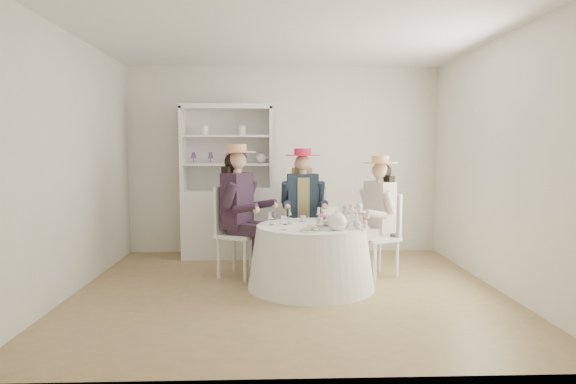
{
  "coord_description": "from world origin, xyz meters",
  "views": [
    {
      "loc": [
        -0.18,
        -5.04,
        1.5
      ],
      "look_at": [
        0.0,
        0.1,
        1.05
      ],
      "focal_mm": 30.0,
      "sensor_mm": 36.0,
      "label": 1
    }
  ],
  "objects": [
    {
      "name": "wall_left",
      "position": [
        -2.25,
        0.0,
        1.35
      ],
      "size": [
        0.0,
        4.5,
        4.5
      ],
      "primitive_type": "plane",
      "rotation": [
        1.57,
        0.0,
        1.57
      ],
      "color": "silver",
      "rests_on": "ground"
    },
    {
      "name": "flower_bowl",
      "position": [
        0.45,
        0.12,
        0.71
      ],
      "size": [
        0.28,
        0.28,
        0.05
      ],
      "primitive_type": "imported",
      "rotation": [
        0.0,
        0.0,
        -0.39
      ],
      "color": "white",
      "rests_on": "tea_table"
    },
    {
      "name": "tea_table",
      "position": [
        0.25,
        0.14,
        0.34
      ],
      "size": [
        1.39,
        1.39,
        0.68
      ],
      "rotation": [
        0.0,
        0.0,
        0.08
      ],
      "color": "white",
      "rests_on": "ground"
    },
    {
      "name": "sandwich_plate",
      "position": [
        0.24,
        -0.23,
        0.7
      ],
      "size": [
        0.27,
        0.27,
        0.06
      ],
      "rotation": [
        0.0,
        0.0,
        0.14
      ],
      "color": "white",
      "rests_on": "tea_table"
    },
    {
      "name": "teacup_a",
      "position": [
        0.01,
        0.23,
        0.71
      ],
      "size": [
        0.1,
        0.1,
        0.06
      ],
      "primitive_type": "imported",
      "rotation": [
        0.0,
        0.0,
        -0.32
      ],
      "color": "white",
      "rests_on": "tea_table"
    },
    {
      "name": "ground",
      "position": [
        0.0,
        0.0,
        0.0
      ],
      "size": [
        4.5,
        4.5,
        0.0
      ],
      "primitive_type": "plane",
      "color": "olive",
      "rests_on": "ground"
    },
    {
      "name": "spare_chair",
      "position": [
        -0.27,
        1.16,
        0.55
      ],
      "size": [
        0.5,
        0.5,
        1.02
      ],
      "rotation": [
        0.0,
        0.0,
        2.92
      ],
      "color": "silver",
      "rests_on": "ground"
    },
    {
      "name": "ceiling",
      "position": [
        0.0,
        0.0,
        2.7
      ],
      "size": [
        4.5,
        4.5,
        0.0
      ],
      "primitive_type": "plane",
      "rotation": [
        3.14,
        0.0,
        0.0
      ],
      "color": "white",
      "rests_on": "wall_back"
    },
    {
      "name": "table_teapot",
      "position": [
        0.5,
        -0.19,
        0.77
      ],
      "size": [
        0.28,
        0.2,
        0.21
      ],
      "rotation": [
        0.0,
        0.0,
        0.37
      ],
      "color": "white",
      "rests_on": "tea_table"
    },
    {
      "name": "flower_arrangement",
      "position": [
        0.45,
        0.06,
        0.78
      ],
      "size": [
        0.2,
        0.2,
        0.08
      ],
      "rotation": [
        0.0,
        0.0,
        0.26
      ],
      "color": "#D0689A",
      "rests_on": "tea_table"
    },
    {
      "name": "hatbox",
      "position": [
        0.46,
        1.75,
        0.85
      ],
      "size": [
        0.34,
        0.34,
        0.28
      ],
      "primitive_type": "cylinder",
      "rotation": [
        0.0,
        0.0,
        -0.27
      ],
      "color": "black",
      "rests_on": "side_table"
    },
    {
      "name": "side_table",
      "position": [
        0.46,
        1.75,
        0.35
      ],
      "size": [
        0.6,
        0.6,
        0.71
      ],
      "primitive_type": "cube",
      "rotation": [
        0.0,
        0.0,
        0.41
      ],
      "color": "silver",
      "rests_on": "ground"
    },
    {
      "name": "guest_right",
      "position": [
        1.08,
        0.54,
        0.81
      ],
      "size": [
        0.61,
        0.55,
        1.43
      ],
      "rotation": [
        0.0,
        0.0,
        -1.12
      ],
      "color": "silver",
      "rests_on": "ground"
    },
    {
      "name": "wall_back",
      "position": [
        0.0,
        2.0,
        1.35
      ],
      "size": [
        4.5,
        0.0,
        4.5
      ],
      "primitive_type": "plane",
      "rotation": [
        1.57,
        0.0,
        0.0
      ],
      "color": "silver",
      "rests_on": "ground"
    },
    {
      "name": "cupcake_stand",
      "position": [
        0.71,
        -0.07,
        0.77
      ],
      "size": [
        0.27,
        0.27,
        0.25
      ],
      "rotation": [
        0.0,
        0.0,
        0.0
      ],
      "color": "white",
      "rests_on": "tea_table"
    },
    {
      "name": "wall_right",
      "position": [
        2.25,
        0.0,
        1.35
      ],
      "size": [
        0.0,
        4.5,
        4.5
      ],
      "primitive_type": "plane",
      "rotation": [
        1.57,
        0.0,
        -1.57
      ],
      "color": "silver",
      "rests_on": "ground"
    },
    {
      "name": "stemware_set",
      "position": [
        0.25,
        0.14,
        0.76
      ],
      "size": [
        0.92,
        0.92,
        0.15
      ],
      "color": "white",
      "rests_on": "tea_table"
    },
    {
      "name": "teacup_b",
      "position": [
        0.18,
        0.39,
        0.71
      ],
      "size": [
        0.08,
        0.08,
        0.06
      ],
      "primitive_type": "imported",
      "rotation": [
        0.0,
        0.0,
        0.17
      ],
      "color": "white",
      "rests_on": "tea_table"
    },
    {
      "name": "wall_front",
      "position": [
        0.0,
        -2.0,
        1.35
      ],
      "size": [
        4.5,
        0.0,
        4.5
      ],
      "primitive_type": "plane",
      "rotation": [
        -1.57,
        0.0,
        0.0
      ],
      "color": "silver",
      "rests_on": "ground"
    },
    {
      "name": "guest_mid",
      "position": [
        0.22,
        1.06,
        0.86
      ],
      "size": [
        0.55,
        0.58,
        1.52
      ],
      "rotation": [
        0.0,
        0.0,
        0.05
      ],
      "color": "silver",
      "rests_on": "ground"
    },
    {
      "name": "teacup_c",
      "position": [
        0.51,
        0.25,
        0.71
      ],
      "size": [
        0.1,
        0.1,
        0.06
      ],
      "primitive_type": "imported",
      "rotation": [
        0.0,
        0.0,
        -0.31
      ],
      "color": "white",
      "rests_on": "tea_table"
    },
    {
      "name": "guest_left",
      "position": [
        -0.55,
        0.58,
        0.88
      ],
      "size": [
        0.66,
        0.6,
        1.57
      ],
      "rotation": [
        0.0,
        0.0,
        1.1
      ],
      "color": "silver",
      "rests_on": "ground"
    },
    {
      "name": "hutch",
      "position": [
        -0.78,
        1.68,
        0.75
      ],
      "size": [
        1.39,
        0.83,
        2.12
      ],
      "rotation": [
        0.0,
        0.0,
        -0.31
      ],
      "color": "silver",
      "rests_on": "ground"
    }
  ]
}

